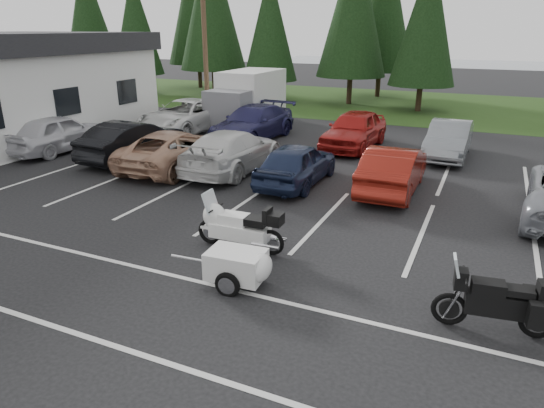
% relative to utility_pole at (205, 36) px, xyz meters
% --- Properties ---
extents(ground, '(120.00, 120.00, 0.00)m').
position_rel_utility_pole_xyz_m(ground, '(10.00, -12.00, -4.70)').
color(ground, black).
rests_on(ground, ground).
extents(grass_strip, '(80.00, 16.00, 0.01)m').
position_rel_utility_pole_xyz_m(grass_strip, '(10.00, 12.00, -4.69)').
color(grass_strip, '#233D13').
rests_on(grass_strip, ground).
extents(lake_water, '(70.00, 50.00, 0.02)m').
position_rel_utility_pole_xyz_m(lake_water, '(14.00, 43.00, -4.70)').
color(lake_water, slate).
rests_on(lake_water, ground).
extents(utility_pole, '(1.60, 0.26, 9.00)m').
position_rel_utility_pole_xyz_m(utility_pole, '(0.00, 0.00, 0.00)').
color(utility_pole, '#473321').
rests_on(utility_pole, ground).
extents(box_truck, '(2.40, 5.60, 2.90)m').
position_rel_utility_pole_xyz_m(box_truck, '(2.00, 0.50, -3.25)').
color(box_truck, silver).
rests_on(box_truck, ground).
extents(stall_markings, '(32.00, 16.00, 0.01)m').
position_rel_utility_pole_xyz_m(stall_markings, '(10.00, -10.00, -4.69)').
color(stall_markings, silver).
rests_on(stall_markings, ground).
extents(conifer_0, '(4.58, 4.58, 10.66)m').
position_rel_utility_pole_xyz_m(conifer_0, '(-18.00, 10.50, 1.53)').
color(conifer_0, '#332316').
rests_on(conifer_0, ground).
extents(conifer_1, '(3.96, 3.96, 9.22)m').
position_rel_utility_pole_xyz_m(conifer_1, '(-12.00, 9.20, 0.69)').
color(conifer_1, '#332316').
rests_on(conifer_1, ground).
extents(conifer_2, '(5.10, 5.10, 11.89)m').
position_rel_utility_pole_xyz_m(conifer_2, '(-6.00, 10.80, 2.25)').
color(conifer_2, '#332316').
rests_on(conifer_2, ground).
extents(conifer_3, '(3.87, 3.87, 9.02)m').
position_rel_utility_pole_xyz_m(conifer_3, '(-0.50, 9.40, 0.57)').
color(conifer_3, '#332316').
rests_on(conifer_3, ground).
extents(conifer_4, '(4.80, 4.80, 11.17)m').
position_rel_utility_pole_xyz_m(conifer_4, '(5.00, 10.90, 1.83)').
color(conifer_4, '#332316').
rests_on(conifer_4, ground).
extents(conifer_5, '(4.14, 4.14, 9.63)m').
position_rel_utility_pole_xyz_m(conifer_5, '(10.00, 9.60, 0.93)').
color(conifer_5, '#332316').
rests_on(conifer_5, ground).
extents(conifer_back_a, '(5.28, 5.28, 12.30)m').
position_rel_utility_pole_xyz_m(conifer_back_a, '(-10.00, 15.00, 2.49)').
color(conifer_back_a, '#332316').
rests_on(conifer_back_a, ground).
extents(conifer_back_b, '(4.97, 4.97, 11.58)m').
position_rel_utility_pole_xyz_m(conifer_back_b, '(6.00, 15.50, 2.07)').
color(conifer_back_b, '#332316').
rests_on(conifer_back_b, ground).
extents(car_near_0, '(2.05, 4.85, 1.64)m').
position_rel_utility_pole_xyz_m(car_near_0, '(-2.64, -8.06, -3.88)').
color(car_near_0, silver).
rests_on(car_near_0, ground).
extents(car_near_1, '(1.97, 4.93, 1.59)m').
position_rel_utility_pole_xyz_m(car_near_1, '(1.24, -7.85, -3.90)').
color(car_near_1, black).
rests_on(car_near_1, ground).
extents(car_near_2, '(2.64, 5.37, 1.47)m').
position_rel_utility_pole_xyz_m(car_near_2, '(3.53, -8.21, -3.96)').
color(car_near_2, tan).
rests_on(car_near_2, ground).
extents(car_near_3, '(2.21, 5.36, 1.55)m').
position_rel_utility_pole_xyz_m(car_near_3, '(5.75, -7.63, -3.92)').
color(car_near_3, silver).
rests_on(car_near_3, ground).
extents(car_near_4, '(1.76, 4.33, 1.47)m').
position_rel_utility_pole_xyz_m(car_near_4, '(8.57, -8.19, -3.96)').
color(car_near_4, '#19223E').
rests_on(car_near_4, ground).
extents(car_near_5, '(1.65, 4.60, 1.51)m').
position_rel_utility_pole_xyz_m(car_near_5, '(11.75, -7.60, -3.94)').
color(car_near_5, maroon).
rests_on(car_near_5, ground).
extents(car_far_0, '(3.08, 6.10, 1.66)m').
position_rel_utility_pole_xyz_m(car_far_0, '(0.06, -2.27, -3.87)').
color(car_far_0, silver).
rests_on(car_far_0, ground).
extents(car_far_1, '(2.69, 5.71, 1.61)m').
position_rel_utility_pole_xyz_m(car_far_1, '(4.01, -2.45, -3.89)').
color(car_far_1, '#1E1D48').
rests_on(car_far_1, ground).
extents(car_far_2, '(2.22, 4.98, 1.66)m').
position_rel_utility_pole_xyz_m(car_far_2, '(8.93, -2.12, -3.87)').
color(car_far_2, maroon).
rests_on(car_far_2, ground).
extents(car_far_3, '(1.65, 4.54, 1.49)m').
position_rel_utility_pole_xyz_m(car_far_3, '(12.96, -2.14, -3.95)').
color(car_far_3, slate).
rests_on(car_far_3, ground).
extents(touring_motorcycle, '(2.58, 0.86, 1.41)m').
position_rel_utility_pole_xyz_m(touring_motorcycle, '(9.26, -13.68, -3.99)').
color(touring_motorcycle, white).
rests_on(touring_motorcycle, ground).
extents(cargo_trailer, '(1.78, 1.08, 0.79)m').
position_rel_utility_pole_xyz_m(cargo_trailer, '(10.02, -15.27, -4.30)').
color(cargo_trailer, white).
rests_on(cargo_trailer, ground).
extents(adventure_motorcycle, '(2.41, 1.13, 1.41)m').
position_rel_utility_pole_xyz_m(adventure_motorcycle, '(14.96, -14.85, -3.99)').
color(adventure_motorcycle, black).
rests_on(adventure_motorcycle, ground).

